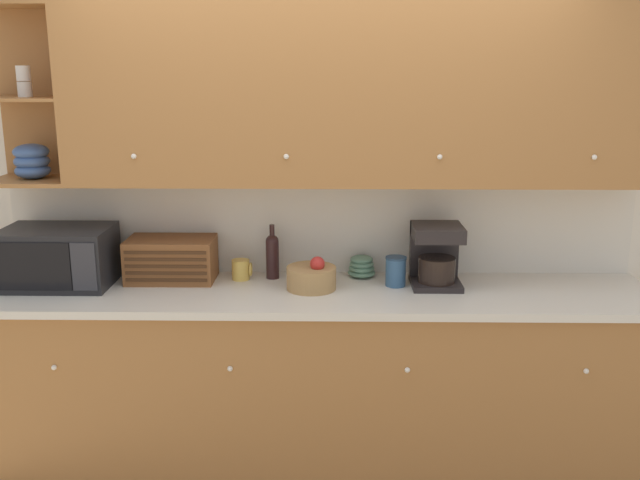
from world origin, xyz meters
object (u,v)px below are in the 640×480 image
Objects in this scene: bowl_stack_on_counter at (362,267)px; microwave at (58,257)px; coffee_maker at (436,255)px; fruit_basket at (312,277)px; mug at (241,270)px; storage_canister at (396,271)px; bread_box at (171,259)px; wine_bottle at (272,254)px.

microwave is at bearing -173.71° from bowl_stack_on_counter.
fruit_basket is at bearing -172.72° from coffee_maker.
coffee_maker is at bearing -4.39° from mug.
mug is at bearing 173.12° from storage_canister.
bread_box is 0.37m from mug.
coffee_maker is (1.03, -0.08, 0.11)m from mug.
bread_box is 1.80× the size of fruit_basket.
bread_box reaches higher than mug.
storage_canister is at bearing -6.88° from mug.
storage_canister is (0.65, -0.13, -0.06)m from wine_bottle.
coffee_maker is (0.86, -0.11, 0.03)m from wine_bottle.
bowl_stack_on_counter is at bearing 6.29° from microwave.
wine_bottle is 1.16× the size of fruit_basket.
mug is 0.72× the size of bowl_stack_on_counter.
fruit_basket is (0.75, -0.14, -0.05)m from bread_box.
fruit_basket is (1.32, -0.05, -0.09)m from microwave.
bread_box is at bearing 169.25° from fruit_basket.
bowl_stack_on_counter is (1.58, 0.17, -0.10)m from microwave.
microwave reaches higher than storage_canister.
microwave is at bearing -170.27° from bread_box.
wine_bottle reaches higher than bread_box.
wine_bottle reaches higher than mug.
fruit_basket is 1.65× the size of storage_canister.
microwave reaches higher than bowl_stack_on_counter.
fruit_basket is at bearing -1.97° from microwave.
bread_box is 1.40m from coffee_maker.
mug is at bearing 157.13° from fruit_basket.
mug is at bearing 2.86° from bread_box.
microwave is at bearing 178.03° from fruit_basket.
bread_box is at bearing 177.52° from coffee_maker.
wine_bottle is 0.29m from fruit_basket.
fruit_basket reaches higher than storage_canister.
mug is 1.04m from coffee_maker.
bowl_stack_on_counter is at bearing 4.34° from bread_box.
bowl_stack_on_counter is (0.65, 0.06, 0.00)m from mug.
wine_bottle reaches higher than fruit_basket.
microwave is at bearing -178.92° from coffee_maker.
microwave is 1.32m from fruit_basket.
wine_bottle is at bearing -176.20° from bowl_stack_on_counter.
wine_bottle reaches higher than storage_canister.
microwave is 1.69× the size of coffee_maker.
bread_box is 0.77m from fruit_basket.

